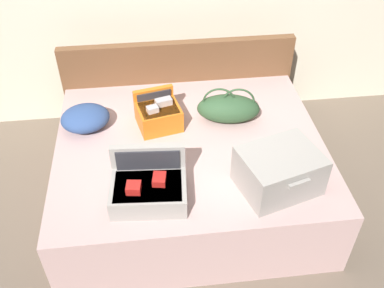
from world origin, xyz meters
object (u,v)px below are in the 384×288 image
at_px(bed, 190,171).
at_px(duffel_bag, 228,108).
at_px(hard_case_small, 158,114).
at_px(pillow_near_headboard, 85,118).
at_px(hard_case_large, 279,171).
at_px(hard_case_medium, 149,187).

height_order(bed, duffel_bag, duffel_bag).
xyz_separation_m(hard_case_small, pillow_near_headboard, (-0.55, 0.04, -0.02)).
bearing_deg(bed, hard_case_large, -43.73).
relative_size(duffel_bag, pillow_near_headboard, 1.40).
distance_m(hard_case_small, pillow_near_headboard, 0.55).
distance_m(bed, duffel_bag, 0.57).
xyz_separation_m(hard_case_large, duffel_bag, (-0.19, 0.74, -0.03)).
xyz_separation_m(bed, pillow_near_headboard, (-0.76, 0.28, 0.37)).
xyz_separation_m(duffel_bag, pillow_near_headboard, (-1.09, 0.03, -0.02)).
xyz_separation_m(hard_case_small, duffel_bag, (0.54, 0.00, 0.01)).
distance_m(duffel_bag, pillow_near_headboard, 1.09).
distance_m(hard_case_large, duffel_bag, 0.77).
bearing_deg(duffel_bag, hard_case_medium, -130.87).
relative_size(hard_case_small, duffel_bag, 0.71).
bearing_deg(duffel_bag, hard_case_large, -75.62).
bearing_deg(hard_case_medium, hard_case_large, 4.40).
xyz_separation_m(bed, hard_case_large, (0.52, -0.49, 0.42)).
bearing_deg(hard_case_medium, bed, 61.48).
bearing_deg(hard_case_large, bed, 119.58).
relative_size(bed, hard_case_medium, 3.93).
relative_size(hard_case_large, duffel_bag, 1.13).
height_order(hard_case_large, pillow_near_headboard, hard_case_large).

